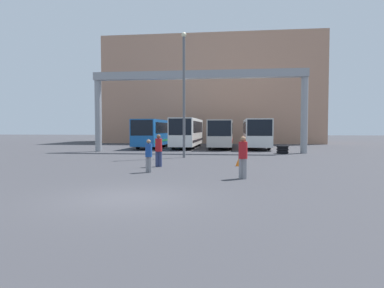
{
  "coord_description": "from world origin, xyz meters",
  "views": [
    {
      "loc": [
        3.28,
        -10.4,
        2.2
      ],
      "look_at": [
        -0.72,
        22.38,
        0.67
      ],
      "focal_mm": 32.0,
      "sensor_mm": 36.0,
      "label": 1
    }
  ],
  "objects_px": {
    "pedestrian_mid_left": "(159,150)",
    "traffic_cone": "(239,161)",
    "bus_slot_1": "(187,131)",
    "pedestrian_far_center": "(243,156)",
    "tire_stack": "(283,149)",
    "pedestrian_near_center": "(149,155)",
    "bus_slot_0": "(154,132)",
    "bus_slot_3": "(256,132)",
    "bus_slot_2": "(221,132)",
    "lamp_post": "(184,90)"
  },
  "relations": [
    {
      "from": "bus_slot_0",
      "to": "pedestrian_far_center",
      "type": "xyz_separation_m",
      "value": [
        9.41,
        -23.13,
        -0.82
      ]
    },
    {
      "from": "bus_slot_3",
      "to": "traffic_cone",
      "type": "distance_m",
      "value": 18.28
    },
    {
      "from": "bus_slot_1",
      "to": "bus_slot_3",
      "type": "height_order",
      "value": "bus_slot_1"
    },
    {
      "from": "bus_slot_2",
      "to": "tire_stack",
      "type": "relative_size",
      "value": 9.98
    },
    {
      "from": "pedestrian_near_center",
      "to": "lamp_post",
      "type": "xyz_separation_m",
      "value": [
        0.51,
        8.68,
        4.13
      ]
    },
    {
      "from": "pedestrian_far_center",
      "to": "pedestrian_near_center",
      "type": "bearing_deg",
      "value": -170.42
    },
    {
      "from": "pedestrian_near_center",
      "to": "traffic_cone",
      "type": "distance_m",
      "value": 5.72
    },
    {
      "from": "bus_slot_1",
      "to": "lamp_post",
      "type": "bearing_deg",
      "value": -83.41
    },
    {
      "from": "lamp_post",
      "to": "bus_slot_0",
      "type": "bearing_deg",
      "value": 112.47
    },
    {
      "from": "tire_stack",
      "to": "pedestrian_mid_left",
      "type": "bearing_deg",
      "value": -126.74
    },
    {
      "from": "bus_slot_3",
      "to": "pedestrian_far_center",
      "type": "bearing_deg",
      "value": -95.02
    },
    {
      "from": "tire_stack",
      "to": "pedestrian_far_center",
      "type": "bearing_deg",
      "value": -103.9
    },
    {
      "from": "pedestrian_far_center",
      "to": "bus_slot_1",
      "type": "bearing_deg",
      "value": 132.08
    },
    {
      "from": "bus_slot_1",
      "to": "tire_stack",
      "type": "bearing_deg",
      "value": -39.76
    },
    {
      "from": "pedestrian_mid_left",
      "to": "traffic_cone",
      "type": "height_order",
      "value": "pedestrian_mid_left"
    },
    {
      "from": "bus_slot_0",
      "to": "lamp_post",
      "type": "bearing_deg",
      "value": -67.53
    },
    {
      "from": "pedestrian_mid_left",
      "to": "pedestrian_near_center",
      "type": "distance_m",
      "value": 2.53
    },
    {
      "from": "bus_slot_3",
      "to": "lamp_post",
      "type": "distance_m",
      "value": 14.6
    },
    {
      "from": "bus_slot_3",
      "to": "lamp_post",
      "type": "height_order",
      "value": "lamp_post"
    },
    {
      "from": "pedestrian_far_center",
      "to": "bus_slot_0",
      "type": "bearing_deg",
      "value": 140.73
    },
    {
      "from": "bus_slot_0",
      "to": "traffic_cone",
      "type": "xyz_separation_m",
      "value": [
        9.34,
        -18.1,
        -1.52
      ]
    },
    {
      "from": "tire_stack",
      "to": "bus_slot_3",
      "type": "bearing_deg",
      "value": 103.24
    },
    {
      "from": "pedestrian_far_center",
      "to": "lamp_post",
      "type": "height_order",
      "value": "lamp_post"
    },
    {
      "from": "bus_slot_1",
      "to": "lamp_post",
      "type": "height_order",
      "value": "lamp_post"
    },
    {
      "from": "bus_slot_2",
      "to": "lamp_post",
      "type": "height_order",
      "value": "lamp_post"
    },
    {
      "from": "bus_slot_3",
      "to": "tire_stack",
      "type": "height_order",
      "value": "bus_slot_3"
    },
    {
      "from": "bus_slot_2",
      "to": "pedestrian_mid_left",
      "type": "height_order",
      "value": "bus_slot_2"
    },
    {
      "from": "bus_slot_3",
      "to": "tire_stack",
      "type": "xyz_separation_m",
      "value": [
        1.8,
        -7.65,
        -1.44
      ]
    },
    {
      "from": "bus_slot_2",
      "to": "pedestrian_far_center",
      "type": "relative_size",
      "value": 5.6
    },
    {
      "from": "pedestrian_mid_left",
      "to": "pedestrian_near_center",
      "type": "bearing_deg",
      "value": -92.85
    },
    {
      "from": "bus_slot_3",
      "to": "traffic_cone",
      "type": "relative_size",
      "value": 18.92
    },
    {
      "from": "lamp_post",
      "to": "pedestrian_near_center",
      "type": "bearing_deg",
      "value": -93.37
    },
    {
      "from": "bus_slot_0",
      "to": "bus_slot_3",
      "type": "relative_size",
      "value": 1.0
    },
    {
      "from": "bus_slot_2",
      "to": "lamp_post",
      "type": "xyz_separation_m",
      "value": [
        -2.31,
        -12.71,
        3.24
      ]
    },
    {
      "from": "bus_slot_2",
      "to": "bus_slot_3",
      "type": "relative_size",
      "value": 0.97
    },
    {
      "from": "bus_slot_3",
      "to": "pedestrian_near_center",
      "type": "relative_size",
      "value": 6.5
    },
    {
      "from": "bus_slot_1",
      "to": "pedestrian_far_center",
      "type": "distance_m",
      "value": 24.0
    },
    {
      "from": "bus_slot_2",
      "to": "tire_stack",
      "type": "height_order",
      "value": "bus_slot_2"
    },
    {
      "from": "pedestrian_far_center",
      "to": "lamp_post",
      "type": "relative_size",
      "value": 0.2
    },
    {
      "from": "pedestrian_mid_left",
      "to": "pedestrian_near_center",
      "type": "height_order",
      "value": "pedestrian_mid_left"
    },
    {
      "from": "traffic_cone",
      "to": "lamp_post",
      "type": "xyz_separation_m",
      "value": [
        -4.02,
        5.24,
        4.72
      ]
    },
    {
      "from": "bus_slot_2",
      "to": "pedestrian_far_center",
      "type": "xyz_separation_m",
      "value": [
        1.78,
        -22.98,
        -0.77
      ]
    },
    {
      "from": "bus_slot_2",
      "to": "tire_stack",
      "type": "distance_m",
      "value": 9.47
    },
    {
      "from": "pedestrian_mid_left",
      "to": "tire_stack",
      "type": "distance_m",
      "value": 14.2
    },
    {
      "from": "pedestrian_mid_left",
      "to": "traffic_cone",
      "type": "bearing_deg",
      "value": 7.12
    },
    {
      "from": "bus_slot_2",
      "to": "bus_slot_3",
      "type": "height_order",
      "value": "bus_slot_3"
    },
    {
      "from": "pedestrian_near_center",
      "to": "lamp_post",
      "type": "height_order",
      "value": "lamp_post"
    },
    {
      "from": "bus_slot_0",
      "to": "bus_slot_2",
      "type": "distance_m",
      "value": 7.63
    },
    {
      "from": "bus_slot_3",
      "to": "bus_slot_0",
      "type": "bearing_deg",
      "value": 179.99
    },
    {
      "from": "bus_slot_2",
      "to": "pedestrian_near_center",
      "type": "xyz_separation_m",
      "value": [
        -2.82,
        -21.39,
        -0.88
      ]
    }
  ]
}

